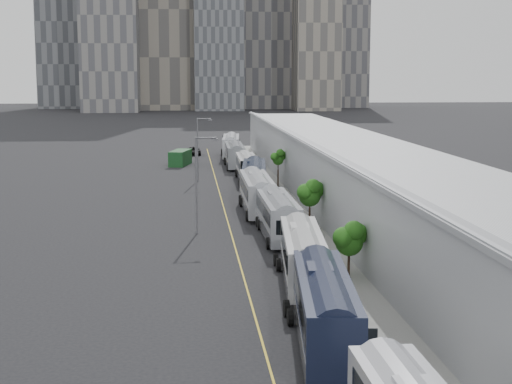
{
  "coord_description": "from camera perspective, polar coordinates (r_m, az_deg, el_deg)",
  "views": [
    {
      "loc": [
        -5.35,
        -17.05,
        14.01
      ],
      "look_at": [
        1.19,
        57.0,
        3.0
      ],
      "focal_mm": 55.0,
      "sensor_mm": 36.0,
      "label": 1
    }
  ],
  "objects": [
    {
      "name": "bus_7",
      "position": [
        121.55,
        -1.56,
        2.56
      ],
      "size": [
        2.9,
        13.04,
        3.8
      ],
      "rotation": [
        0.0,
        0.0,
        -0.01
      ],
      "color": "slate",
      "rests_on": "ground"
    },
    {
      "name": "shipping_container",
      "position": [
        124.93,
        -5.53,
        2.49
      ],
      "size": [
        3.76,
        6.98,
        2.37
      ],
      "primitive_type": "cube",
      "rotation": [
        0.0,
        0.0,
        -0.23
      ],
      "color": "#123B19",
      "rests_on": "ground"
    },
    {
      "name": "tree_3",
      "position": [
        98.98,
        1.62,
        2.45
      ],
      "size": [
        1.42,
        1.42,
        4.5
      ],
      "color": "black",
      "rests_on": "ground"
    },
    {
      "name": "suv",
      "position": [
        141.07,
        -4.55,
        2.99
      ],
      "size": [
        2.61,
        5.24,
        1.43
      ],
      "primitive_type": "imported",
      "rotation": [
        0.0,
        0.0,
        0.05
      ],
      "color": "black",
      "rests_on": "ground"
    },
    {
      "name": "bus_6",
      "position": [
        106.42,
        -0.67,
        1.67
      ],
      "size": [
        2.73,
        12.16,
        3.55
      ],
      "rotation": [
        0.0,
        0.0,
        -0.01
      ],
      "color": "silver",
      "rests_on": "ground"
    },
    {
      "name": "bus_1",
      "position": [
        41.53,
        5.0,
        -8.91
      ],
      "size": [
        3.95,
        13.63,
        3.93
      ],
      "rotation": [
        0.0,
        0.0,
        -0.09
      ],
      "color": "black",
      "rests_on": "ground"
    },
    {
      "name": "tree_1",
      "position": [
        54.93,
        6.79,
        -3.34
      ],
      "size": [
        1.98,
        1.98,
        3.87
      ],
      "color": "black",
      "rests_on": "ground"
    },
    {
      "name": "street_lamp_near",
      "position": [
        69.66,
        -4.22,
        1.01
      ],
      "size": [
        2.04,
        0.22,
        8.72
      ],
      "color": "#59595E",
      "rests_on": "ground"
    },
    {
      "name": "bus_5",
      "position": [
        93.47,
        -0.14,
        0.83
      ],
      "size": [
        3.96,
        13.68,
        3.94
      ],
      "rotation": [
        0.0,
        0.0,
        -0.09
      ],
      "color": "black",
      "rests_on": "ground"
    },
    {
      "name": "bus_4",
      "position": [
        81.08,
        0.07,
        -0.31
      ],
      "size": [
        3.05,
        13.75,
        4.01
      ],
      "rotation": [
        0.0,
        0.0,
        -0.01
      ],
      "color": "#A7A9B1",
      "rests_on": "ground"
    },
    {
      "name": "sidewalk",
      "position": [
        74.78,
        6.11,
        -2.38
      ],
      "size": [
        10.0,
        170.0,
        0.12
      ],
      "primitive_type": "cube",
      "color": "gray",
      "rests_on": "ground"
    },
    {
      "name": "bus_8",
      "position": [
        136.25,
        -1.83,
        3.23
      ],
      "size": [
        3.69,
        13.79,
        3.98
      ],
      "rotation": [
        0.0,
        0.0,
        -0.07
      ],
      "color": "silver",
      "rests_on": "ground"
    },
    {
      "name": "bus_3",
      "position": [
        68.56,
        1.58,
        -1.99
      ],
      "size": [
        2.92,
        13.1,
        3.83
      ],
      "rotation": [
        0.0,
        0.0,
        0.0
      ],
      "color": "gray",
      "rests_on": "ground"
    },
    {
      "name": "tree_2",
      "position": [
        71.76,
        3.93,
        -0.04
      ],
      "size": [
        2.03,
        2.03,
        4.51
      ],
      "color": "black",
      "rests_on": "ground"
    },
    {
      "name": "depot",
      "position": [
        75.09,
        9.14,
        0.28
      ],
      "size": [
        12.45,
        160.4,
        7.2
      ],
      "color": "gray",
      "rests_on": "ground"
    },
    {
      "name": "lane_line",
      "position": [
        73.5,
        -1.96,
        -2.56
      ],
      "size": [
        0.12,
        160.0,
        0.02
      ],
      "primitive_type": "cube",
      "color": "gold",
      "rests_on": "ground"
    },
    {
      "name": "bus_2",
      "position": [
        53.7,
        3.42,
        -4.97
      ],
      "size": [
        3.66,
        13.03,
        3.76
      ],
      "rotation": [
        0.0,
        0.0,
        -0.08
      ],
      "color": "#BDBDBF",
      "rests_on": "ground"
    },
    {
      "name": "street_lamp_far",
      "position": [
        105.19,
        -4.17,
        3.45
      ],
      "size": [
        2.04,
        0.22,
        8.49
      ],
      "color": "#59595E",
      "rests_on": "ground"
    }
  ]
}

